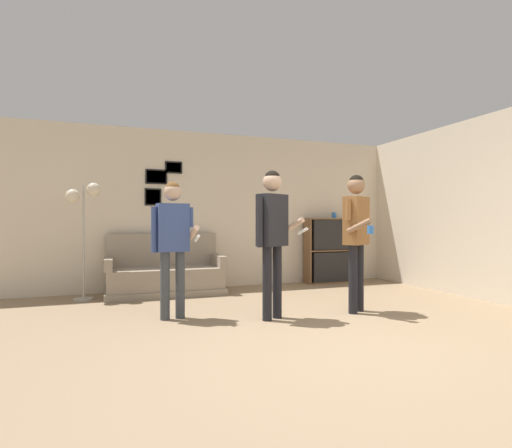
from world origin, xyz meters
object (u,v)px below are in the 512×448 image
at_px(floor_lamp, 83,209).
at_px(person_player_foreground_center, 272,227).
at_px(person_player_foreground_left, 173,235).
at_px(person_watcher_holding_cup, 356,227).
at_px(couch, 165,275).
at_px(bookshelf, 328,251).
at_px(drinking_cup, 334,215).

bearing_deg(floor_lamp, person_player_foreground_center, -42.54).
xyz_separation_m(person_player_foreground_left, person_watcher_holding_cup, (2.24, -0.43, 0.09)).
distance_m(couch, person_watcher_holding_cup, 3.10).
xyz_separation_m(bookshelf, drinking_cup, (0.13, 0.00, 0.67)).
height_order(couch, person_watcher_holding_cup, person_watcher_holding_cup).
relative_size(couch, person_player_foreground_left, 1.12).
bearing_deg(person_watcher_holding_cup, person_player_foreground_left, 169.11).
xyz_separation_m(floor_lamp, drinking_cup, (4.37, 0.32, -0.06)).
height_order(floor_lamp, person_watcher_holding_cup, person_watcher_holding_cup).
bearing_deg(person_player_foreground_center, drinking_cup, 46.25).
bearing_deg(person_watcher_holding_cup, person_player_foreground_center, 178.75).
distance_m(person_player_foreground_left, drinking_cup, 3.82).
relative_size(couch, person_player_foreground_center, 1.04).
relative_size(floor_lamp, person_watcher_holding_cup, 0.99).
bearing_deg(person_player_foreground_left, drinking_cup, 29.88).
height_order(bookshelf, drinking_cup, drinking_cup).
bearing_deg(drinking_cup, couch, -176.58).
height_order(person_player_foreground_left, person_watcher_holding_cup, person_watcher_holding_cup).
relative_size(person_watcher_holding_cup, drinking_cup, 15.72).
relative_size(floor_lamp, drinking_cup, 15.56).
bearing_deg(person_watcher_holding_cup, drinking_cup, 65.34).
distance_m(floor_lamp, person_watcher_holding_cup, 3.87).
distance_m(person_player_foreground_center, person_watcher_holding_cup, 1.14).
relative_size(bookshelf, floor_lamp, 0.71).
relative_size(floor_lamp, person_player_foreground_left, 1.06).
xyz_separation_m(floor_lamp, person_watcher_holding_cup, (3.30, -2.01, -0.25)).
bearing_deg(bookshelf, couch, -176.46).
bearing_deg(person_watcher_holding_cup, couch, 134.66).
relative_size(bookshelf, person_watcher_holding_cup, 0.70).
xyz_separation_m(floor_lamp, person_player_foreground_left, (1.06, -1.58, -0.34)).
height_order(couch, person_player_foreground_center, person_player_foreground_center).
xyz_separation_m(person_player_foreground_center, drinking_cup, (2.21, 2.30, 0.19)).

